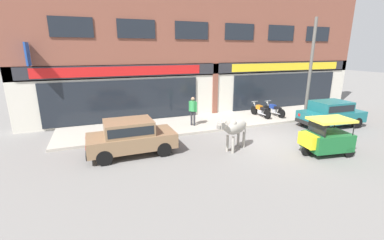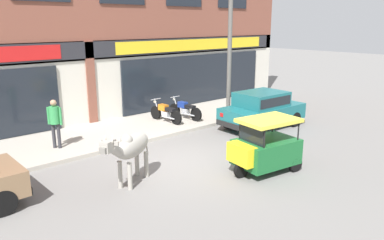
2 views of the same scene
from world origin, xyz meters
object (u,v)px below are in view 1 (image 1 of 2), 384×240
at_px(motorcycle_0, 260,111).
at_px(utility_pole, 310,70).
at_px(car_1, 131,136).
at_px(pedestrian, 193,108).
at_px(car_0, 331,113).
at_px(auto_rickshaw, 326,139).
at_px(motorcycle_1, 274,110).
at_px(cow, 235,128).

height_order(motorcycle_0, utility_pole, utility_pole).
bearing_deg(car_1, pedestrian, 34.95).
bearing_deg(motorcycle_0, car_0, -47.83).
height_order(pedestrian, utility_pole, utility_pole).
relative_size(auto_rickshaw, motorcycle_0, 1.14).
distance_m(car_0, motorcycle_1, 3.24).
distance_m(cow, motorcycle_1, 6.50).
xyz_separation_m(car_1, utility_pole, (10.87, 1.73, 2.25)).
height_order(cow, motorcycle_1, cow).
height_order(motorcycle_1, utility_pole, utility_pole).
distance_m(car_1, motorcycle_1, 9.78).
height_order(auto_rickshaw, motorcycle_0, auto_rickshaw).
relative_size(cow, utility_pole, 0.33).
relative_size(car_0, pedestrian, 2.29).
bearing_deg(motorcycle_1, utility_pole, -35.61).
height_order(cow, motorcycle_0, cow).
height_order(car_0, auto_rickshaw, auto_rickshaw).
distance_m(cow, auto_rickshaw, 3.71).
relative_size(cow, pedestrian, 1.22).
distance_m(motorcycle_0, motorcycle_1, 0.95).
xyz_separation_m(car_1, auto_rickshaw, (7.48, -2.85, -0.15)).
bearing_deg(utility_pole, motorcycle_0, 153.81).
distance_m(auto_rickshaw, utility_pole, 6.18).
bearing_deg(pedestrian, car_1, -145.05).
xyz_separation_m(car_0, pedestrian, (-7.29, 2.56, 0.30)).
bearing_deg(car_0, motorcycle_1, 121.19).
bearing_deg(utility_pole, car_1, -170.94).
bearing_deg(utility_pole, auto_rickshaw, -126.44).
bearing_deg(pedestrian, motorcycle_0, 3.93).
distance_m(cow, pedestrian, 3.77).
xyz_separation_m(car_1, pedestrian, (3.74, 2.62, 0.30)).
distance_m(car_1, motorcycle_0, 8.92).
xyz_separation_m(motorcycle_1, utility_pole, (1.51, -1.08, 2.55)).
distance_m(car_0, pedestrian, 7.73).
distance_m(motorcycle_0, utility_pole, 3.73).
bearing_deg(motorcycle_0, utility_pole, -26.19).
xyz_separation_m(motorcycle_0, pedestrian, (-4.68, -0.32, 0.60)).
relative_size(auto_rickshaw, utility_pole, 0.35).
distance_m(auto_rickshaw, motorcycle_0, 5.86).
height_order(car_0, utility_pole, utility_pole).
bearing_deg(auto_rickshaw, car_0, 39.34).
relative_size(motorcycle_1, pedestrian, 1.13).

